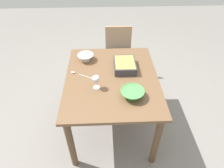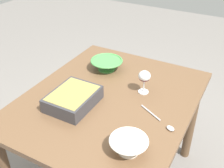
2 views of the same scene
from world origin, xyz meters
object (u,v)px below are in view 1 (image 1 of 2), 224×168
at_px(mixing_bowl, 86,57).
at_px(serving_spoon, 77,74).
at_px(small_bowl, 132,93).
at_px(wine_glass, 96,79).
at_px(casserole_dish, 125,65).
at_px(dining_table, 112,86).
at_px(chair, 119,53).

relative_size(mixing_bowl, serving_spoon, 0.78).
bearing_deg(small_bowl, wine_glass, 67.79).
height_order(casserole_dish, mixing_bowl, casserole_dish).
bearing_deg(casserole_dish, wine_glass, 135.49).
bearing_deg(mixing_bowl, dining_table, -139.79).
xyz_separation_m(wine_glass, serving_spoon, (0.21, 0.20, -0.10)).
xyz_separation_m(dining_table, wine_glass, (-0.14, 0.15, 0.22)).
xyz_separation_m(casserole_dish, small_bowl, (-0.43, -0.03, -0.00)).
distance_m(wine_glass, mixing_bowl, 0.49).
height_order(mixing_bowl, small_bowl, same).
height_order(mixing_bowl, serving_spoon, mixing_bowl).
relative_size(dining_table, mixing_bowl, 6.37).
distance_m(chair, mixing_bowl, 0.80).
distance_m(dining_table, mixing_bowl, 0.46).
bearing_deg(serving_spoon, wine_glass, -136.99).
bearing_deg(mixing_bowl, serving_spoon, 163.93).
bearing_deg(mixing_bowl, casserole_dish, -112.21).
relative_size(casserole_dish, mixing_bowl, 1.60).
bearing_deg(wine_glass, mixing_bowl, 15.06).
bearing_deg(casserole_dish, chair, 0.26).
xyz_separation_m(small_bowl, serving_spoon, (0.35, 0.52, -0.04)).
distance_m(chair, casserole_dish, 0.83).
relative_size(chair, serving_spoon, 3.47).
relative_size(casserole_dish, serving_spoon, 1.25).
bearing_deg(serving_spoon, mixing_bowl, -16.07).
xyz_separation_m(casserole_dish, mixing_bowl, (0.17, 0.42, -0.00)).
bearing_deg(small_bowl, chair, 1.63).
distance_m(casserole_dish, small_bowl, 0.43).
relative_size(chair, mixing_bowl, 4.47).
xyz_separation_m(mixing_bowl, serving_spoon, (-0.26, 0.07, -0.03)).
xyz_separation_m(mixing_bowl, small_bowl, (-0.60, -0.45, 0.00)).
height_order(dining_table, chair, chair).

